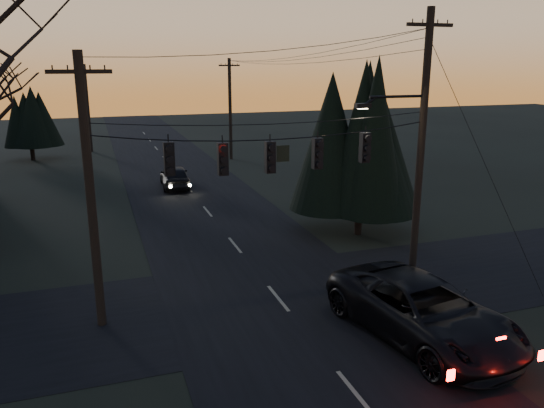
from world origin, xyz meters
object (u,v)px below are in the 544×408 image
object	(u,v)px
sedan_oncoming_a	(175,177)
evergreen_right	(361,148)
utility_pole_left	(102,324)
suv_near	(422,311)
utility_pole_far_l	(92,152)
utility_pole_far_r	(231,159)
utility_pole_right	(411,279)

from	to	relation	value
sedan_oncoming_a	evergreen_right	bearing A→B (deg)	121.61
utility_pole_left	suv_near	size ratio (longest dim) A/B	1.29
utility_pole_far_l	suv_near	distance (m)	41.08
evergreen_right	suv_near	xyz separation A→B (m)	(-2.94, -9.71, -3.36)
utility_pole_far_r	evergreen_right	distance (m)	22.73
utility_pole_right	utility_pole_far_l	xyz separation A→B (m)	(-11.50, 36.00, 0.00)
utility_pole_far_r	utility_pole_far_l	distance (m)	14.01
utility_pole_left	utility_pole_far_r	size ratio (longest dim) A/B	1.00
utility_pole_left	sedan_oncoming_a	xyz separation A→B (m)	(5.20, 18.57, 0.75)
suv_near	evergreen_right	bearing A→B (deg)	63.88
utility_pole_right	evergreen_right	world-z (taller)	evergreen_right
utility_pole_far_l	utility_pole_far_r	bearing A→B (deg)	-34.82
utility_pole_right	evergreen_right	size ratio (longest dim) A/B	1.36
evergreen_right	sedan_oncoming_a	world-z (taller)	evergreen_right
utility_pole_left	utility_pole_right	bearing A→B (deg)	0.00
utility_pole_right	evergreen_right	xyz separation A→B (m)	(0.64, 5.69, 4.27)
utility_pole_left	sedan_oncoming_a	size ratio (longest dim) A/B	1.92
utility_pole_far_r	suv_near	bearing A→B (deg)	-94.11
suv_near	sedan_oncoming_a	world-z (taller)	suv_near
utility_pole_right	evergreen_right	distance (m)	7.14
utility_pole_left	sedan_oncoming_a	bearing A→B (deg)	74.35
utility_pole_right	suv_near	bearing A→B (deg)	-119.76
utility_pole_right	utility_pole_left	distance (m)	11.50
utility_pole_far_l	sedan_oncoming_a	distance (m)	18.21
suv_near	utility_pole_left	bearing A→B (deg)	147.14
utility_pole_far_l	utility_pole_right	bearing A→B (deg)	-72.28
utility_pole_far_l	sedan_oncoming_a	xyz separation A→B (m)	(5.20, -17.43, 0.75)
utility_pole_far_r	sedan_oncoming_a	distance (m)	11.37
utility_pole_far_r	sedan_oncoming_a	world-z (taller)	utility_pole_far_r
utility_pole_right	utility_pole_far_r	world-z (taller)	utility_pole_right
evergreen_right	sedan_oncoming_a	xyz separation A→B (m)	(-6.94, 12.88, -3.52)
utility_pole_far_r	suv_near	size ratio (longest dim) A/B	1.29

